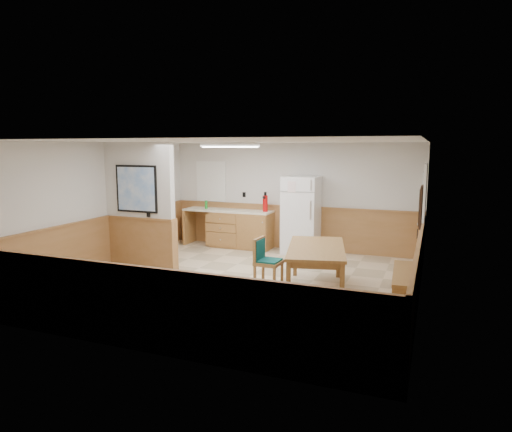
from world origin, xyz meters
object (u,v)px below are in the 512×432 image
at_px(fire_extinguisher, 265,203).
at_px(dining_chair, 264,258).
at_px(dining_table, 316,252).
at_px(soap_bottle, 206,205).
at_px(refrigerator, 301,215).
at_px(dining_bench, 404,279).

bearing_deg(fire_extinguisher, dining_chair, -83.70).
distance_m(dining_table, soap_bottle, 4.32).
xyz_separation_m(refrigerator, soap_bottle, (-2.43, 0.02, 0.12)).
height_order(fire_extinguisher, soap_bottle, fire_extinguisher).
height_order(refrigerator, dining_bench, refrigerator).
distance_m(dining_bench, fire_extinguisher, 4.28).
height_order(dining_chair, soap_bottle, soap_bottle).
bearing_deg(refrigerator, dining_chair, -87.64).
relative_size(dining_bench, dining_chair, 1.82).
height_order(dining_table, fire_extinguisher, fire_extinguisher).
distance_m(dining_table, fire_extinguisher, 3.29).
xyz_separation_m(refrigerator, fire_extinguisher, (-0.90, 0.08, 0.23)).
bearing_deg(dining_bench, fire_extinguisher, 138.60).
distance_m(dining_table, dining_chair, 0.92).
distance_m(fire_extinguisher, soap_bottle, 1.53).
bearing_deg(soap_bottle, dining_bench, -27.84).
height_order(dining_bench, soap_bottle, soap_bottle).
bearing_deg(fire_extinguisher, refrigerator, -18.57).
bearing_deg(soap_bottle, dining_table, -37.22).
distance_m(dining_table, dining_bench, 1.45).
relative_size(dining_chair, fire_extinguisher, 1.83).
relative_size(dining_table, dining_chair, 2.35).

